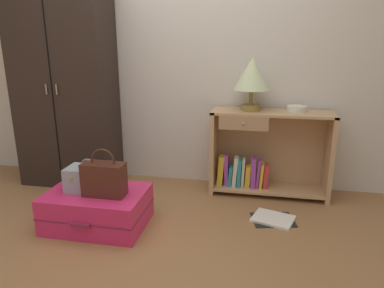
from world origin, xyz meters
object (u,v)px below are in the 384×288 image
suitcase_large (97,208)px  bottle (44,210)px  wardrobe (65,86)px  open_book_on_floor (273,219)px  train_case (89,179)px  bookshelf (264,154)px  table_lamp (252,76)px  bowl (296,109)px  handbag (104,179)px

suitcase_large → bottle: size_ratio=4.43×
wardrobe → open_book_on_floor: (1.97, -0.47, -0.95)m
wardrobe → bottle: (0.18, -0.80, -0.88)m
train_case → open_book_on_floor: (1.38, 0.32, -0.36)m
wardrobe → bottle: bearing=-77.0°
open_book_on_floor → bookshelf: bearing=99.9°
wardrobe → bottle: wardrobe is taller
suitcase_large → bottle: bearing=179.3°
suitcase_large → train_case: (-0.06, 0.02, 0.23)m
table_lamp → train_case: size_ratio=1.40×
bookshelf → train_case: bookshelf is taller
suitcase_large → bookshelf: bearing=35.4°
wardrobe → table_lamp: wardrobe is taller
bookshelf → bowl: size_ratio=6.39×
wardrobe → handbag: (0.74, -0.85, -0.55)m
suitcase_large → handbag: handbag is taller
bowl → handbag: bowl is taller
wardrobe → bookshelf: bearing=2.1°
bowl → handbag: size_ratio=0.46×
wardrobe → train_case: bearing=-53.5°
train_case → handbag: (0.15, -0.06, 0.04)m
bookshelf → suitcase_large: bearing=-144.6°
handbag → table_lamp: bearing=42.6°
wardrobe → bowl: (2.13, 0.08, -0.15)m
bottle → open_book_on_floor: bearing=10.6°
train_case → open_book_on_floor: size_ratio=0.87×
bookshelf → table_lamp: size_ratio=2.31×
train_case → handbag: 0.16m
wardrobe → open_book_on_floor: wardrobe is taller
handbag → bottle: handbag is taller
bookshelf → handbag: size_ratio=2.97×
table_lamp → bowl: table_lamp is taller
bookshelf → bowl: bowl is taller
suitcase_large → train_case: bearing=165.5°
train_case → open_book_on_floor: bearing=13.2°
suitcase_large → bowl: bearing=30.9°
suitcase_large → handbag: 0.29m
wardrobe → suitcase_large: 1.32m
bottle → train_case: bearing=1.3°
wardrobe → bowl: bearing=2.1°
bookshelf → train_case: (-1.29, -0.86, 0.00)m
table_lamp → suitcase_large: size_ratio=0.62×
bowl → table_lamp: bearing=-178.3°
open_book_on_floor → table_lamp: bearing=113.5°
bowl → bottle: 2.26m
handbag → bowl: bearing=33.7°
wardrobe → handbag: size_ratio=5.35×
bookshelf → bowl: 0.50m
handbag → open_book_on_floor: handbag is taller
table_lamp → suitcase_large: table_lamp is taller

